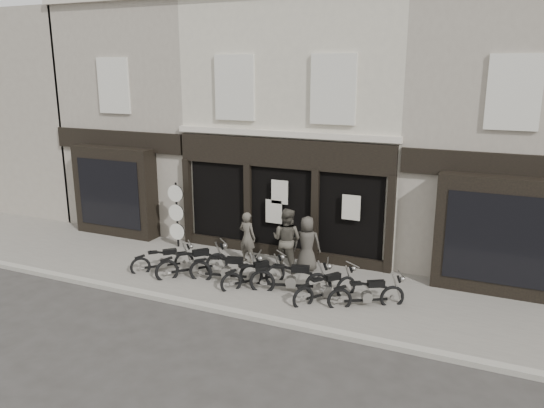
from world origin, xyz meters
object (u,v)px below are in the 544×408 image
at_px(motorcycle_1, 193,265).
at_px(motorcycle_6, 367,296).
at_px(motorcycle_2, 227,272).
at_px(man_left, 247,237).
at_px(motorcycle_5, 326,290).
at_px(motorcycle_3, 254,276).
at_px(advert_sign_post, 177,218).
at_px(motorcycle_4, 291,281).
at_px(man_centre, 287,240).
at_px(motorcycle_0, 163,262).
at_px(man_right, 307,244).

bearing_deg(motorcycle_1, motorcycle_6, -47.51).
height_order(motorcycle_1, motorcycle_2, motorcycle_1).
distance_m(motorcycle_1, man_left, 1.94).
distance_m(motorcycle_2, man_left, 1.72).
bearing_deg(motorcycle_2, motorcycle_5, -13.09).
distance_m(motorcycle_3, advert_sign_post, 4.32).
xyz_separation_m(motorcycle_5, motorcycle_6, (1.08, 0.06, 0.00)).
height_order(motorcycle_4, man_left, man_left).
bearing_deg(man_centre, motorcycle_3, 80.85).
height_order(motorcycle_1, motorcycle_3, motorcycle_1).
relative_size(motorcycle_4, motorcycle_5, 1.26).
xyz_separation_m(motorcycle_1, motorcycle_3, (1.96, 0.04, -0.04)).
relative_size(motorcycle_3, motorcycle_4, 0.76).
xyz_separation_m(motorcycle_0, man_centre, (3.38, 1.49, 0.72)).
xyz_separation_m(motorcycle_6, man_left, (-4.19, 1.59, 0.54)).
relative_size(motorcycle_3, motorcycle_6, 0.92).
xyz_separation_m(motorcycle_2, motorcycle_6, (4.03, 0.05, -0.03)).
distance_m(motorcycle_3, motorcycle_6, 3.20).
height_order(motorcycle_1, motorcycle_5, motorcycle_1).
relative_size(motorcycle_0, man_centre, 0.79).
bearing_deg(motorcycle_4, motorcycle_2, 165.72).
relative_size(motorcycle_5, man_centre, 0.90).
height_order(motorcycle_0, man_centre, man_centre).
relative_size(motorcycle_1, man_left, 1.11).
xyz_separation_m(motorcycle_0, motorcycle_2, (2.16, 0.00, 0.05)).
bearing_deg(motorcycle_6, motorcycle_5, 152.70).
relative_size(motorcycle_1, motorcycle_6, 0.98).
bearing_deg(motorcycle_4, advert_sign_post, 142.52).
bearing_deg(motorcycle_3, man_centre, 23.37).
xyz_separation_m(motorcycle_3, man_left, (-0.99, 1.57, 0.55)).
height_order(motorcycle_0, motorcycle_1, motorcycle_1).
xyz_separation_m(man_centre, advert_sign_post, (-4.19, 0.49, 0.06)).
bearing_deg(man_centre, motorcycle_2, 56.81).
bearing_deg(motorcycle_2, motorcycle_1, 165.56).
height_order(motorcycle_1, man_left, man_left).
height_order(motorcycle_5, motorcycle_6, motorcycle_6).
distance_m(motorcycle_5, man_centre, 2.40).
bearing_deg(motorcycle_1, man_left, 11.25).
bearing_deg(motorcycle_2, man_left, 82.87).
bearing_deg(motorcycle_0, motorcycle_3, -41.97).
relative_size(motorcycle_5, advert_sign_post, 0.74).
height_order(motorcycle_0, man_right, man_right).
bearing_deg(motorcycle_3, advert_sign_post, 102.22).
bearing_deg(man_left, motorcycle_4, 155.27).
xyz_separation_m(motorcycle_1, advert_sign_post, (-1.84, 1.94, 0.72)).
distance_m(motorcycle_0, motorcycle_6, 6.19).
distance_m(motorcycle_6, man_centre, 3.23).
bearing_deg(motorcycle_5, advert_sign_post, 107.26).
bearing_deg(motorcycle_5, motorcycle_6, -50.80).
relative_size(motorcycle_2, man_right, 1.29).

